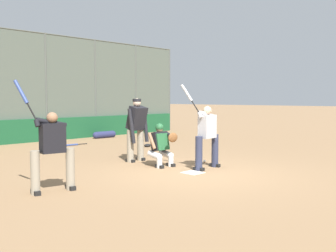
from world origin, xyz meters
TOP-DOWN VIEW (x-y plane):
  - ground_plane at (0.00, 0.00)m, footprint 160.00×160.00m
  - home_plate_marker at (0.00, 0.00)m, footprint 0.43×0.43m
  - backstop_fence at (-0.00, -8.95)m, footprint 17.33×0.08m
  - padding_wall at (0.00, -8.85)m, footprint 16.90×0.18m
  - batter_at_plate at (-0.66, -0.10)m, footprint 1.02×0.58m
  - catcher_behind_plate at (-0.11, -1.15)m, footprint 0.59×0.72m
  - umpire_home at (-0.21, -2.21)m, footprint 0.71×0.47m
  - batter_on_deck at (3.27, -0.67)m, footprint 0.91×0.76m
  - spare_bat_near_backstop at (-5.09, -5.82)m, footprint 0.58×0.73m
  - spare_bat_by_padding at (-1.01, -6.66)m, footprint 0.92×0.13m
  - fielding_glove_on_dirt at (-2.67, -4.39)m, footprint 0.30×0.23m
  - baseball_loose at (-1.36, -0.73)m, footprint 0.07×0.07m
  - equipment_bag_dugout_side at (-3.55, -8.11)m, footprint 1.20×0.30m

SIDE VIEW (x-z plane):
  - ground_plane at x=0.00m, z-range 0.00..0.00m
  - home_plate_marker at x=0.00m, z-range 0.00..0.01m
  - spare_bat_near_backstop at x=-5.09m, z-range 0.00..0.07m
  - spare_bat_by_padding at x=-1.01m, z-range 0.00..0.07m
  - baseball_loose at x=-1.36m, z-range 0.00..0.07m
  - fielding_glove_on_dirt at x=-2.67m, z-range 0.00..0.11m
  - equipment_bag_dugout_side at x=-3.55m, z-range 0.00..0.30m
  - padding_wall at x=0.00m, z-range 0.00..0.93m
  - catcher_behind_plate at x=-0.11m, z-range 0.02..1.13m
  - batter_on_deck at x=3.27m, z-range -0.23..1.87m
  - batter_at_plate at x=-0.66m, z-range -0.20..1.90m
  - umpire_home at x=-0.21m, z-range 0.07..1.82m
  - backstop_fence at x=0.00m, z-range 0.09..4.52m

